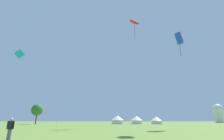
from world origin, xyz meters
TOP-DOWN VIEW (x-y plane):
  - kite_red_parafoil at (6.15, 43.31)m, footprint 3.93×3.58m
  - kite_blue_box at (16.10, 34.24)m, footprint 2.09×2.01m
  - kite_cyan_diamond at (-20.19, 28.85)m, footprint 2.16×1.42m
  - person_spectator at (-5.77, 8.25)m, footprint 0.57×0.33m
  - festival_tent_left at (-0.56, 66.81)m, footprint 5.05×5.05m
  - festival_tent_center at (7.01, 66.81)m, footprint 4.78×4.78m
  - festival_tent_right at (14.72, 66.81)m, footprint 4.41×4.41m
  - observatory_dome at (58.04, 105.43)m, footprint 6.40×6.40m
  - tree_distant_left at (-31.12, 60.33)m, footprint 4.34×4.34m

SIDE VIEW (x-z plane):
  - person_spectator at x=-5.77m, z-range -0.02..1.71m
  - festival_tent_right at x=14.72m, z-range 0.15..3.02m
  - festival_tent_center at x=7.01m, z-range 0.17..3.27m
  - festival_tent_left at x=-0.56m, z-range 0.18..3.46m
  - tree_distant_left at x=-31.12m, z-range 1.54..9.02m
  - observatory_dome at x=58.04m, z-range 0.61..11.41m
  - kite_cyan_diamond at x=-20.19m, z-range 7.05..23.74m
  - kite_blue_box at x=16.10m, z-range 9.54..31.52m
  - kite_red_parafoil at x=6.15m, z-range 15.19..46.96m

